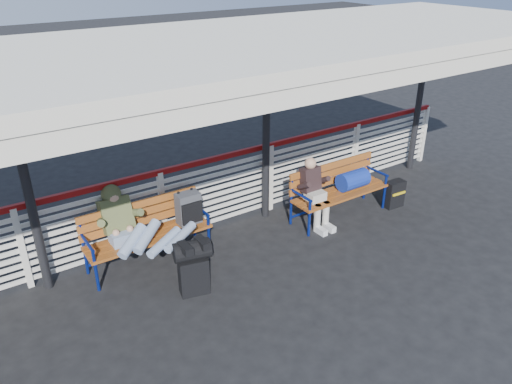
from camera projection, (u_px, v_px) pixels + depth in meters
ground at (229, 307)px, 6.39m from camera, size 60.00×60.00×0.00m
fence at (162, 205)px, 7.51m from camera, size 12.08×0.08×1.24m
canopy at (183, 55)px, 5.70m from camera, size 12.60×3.60×3.16m
luggage_stack at (193, 265)px, 6.49m from camera, size 0.52×0.37×0.79m
bench_left at (160, 221)px, 7.19m from camera, size 1.80×0.56×0.95m
bench_right at (344, 183)px, 8.41m from camera, size 1.80×0.56×0.92m
traveler_man at (145, 233)px, 6.71m from camera, size 0.94×1.64×0.77m
companion_person at (315, 192)px, 8.06m from camera, size 0.32×0.66×1.15m
suitcase_side at (394, 194)px, 8.80m from camera, size 0.36×0.23×0.49m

